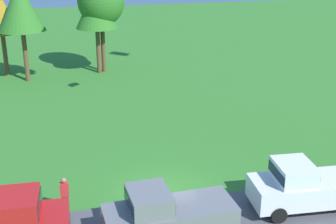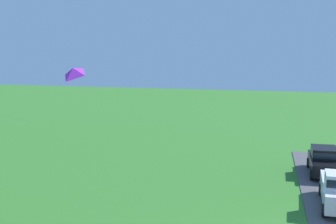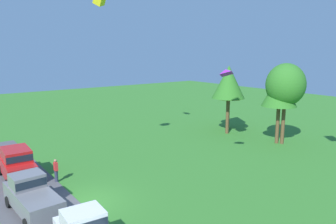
{
  "view_description": "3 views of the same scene",
  "coord_description": "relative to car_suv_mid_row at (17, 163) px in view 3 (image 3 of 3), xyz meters",
  "views": [
    {
      "loc": [
        -3.97,
        -17.92,
        11.0
      ],
      "look_at": [
        1.23,
        4.51,
        2.22
      ],
      "focal_mm": 50.0,
      "sensor_mm": 36.0,
      "label": 1
    },
    {
      "loc": [
        -20.24,
        1.89,
        9.48
      ],
      "look_at": [
        0.8,
        6.23,
        5.89
      ],
      "focal_mm": 50.0,
      "sensor_mm": 36.0,
      "label": 2
    },
    {
      "loc": [
        18.09,
        -7.47,
        9.24
      ],
      "look_at": [
        1.95,
        4.66,
        5.46
      ],
      "focal_mm": 35.0,
      "sensor_mm": 36.0,
      "label": 3
    }
  ],
  "objects": [
    {
      "name": "person_beside_suv",
      "position": [
        2.17,
        2.08,
        -0.42
      ],
      "size": [
        0.36,
        0.24,
        1.71
      ],
      "color": "#2D334C",
      "rests_on": "ground"
    },
    {
      "name": "pavement_strip",
      "position": [
        6.5,
        -0.08,
        -1.27
      ],
      "size": [
        36.0,
        4.4,
        0.06
      ],
      "primitive_type": "cube",
      "color": "#4C4C51",
      "rests_on": "ground"
    },
    {
      "name": "tree_left_of_center",
      "position": [
        -2.02,
        24.26,
        3.84
      ],
      "size": [
        3.22,
        3.22,
        6.8
      ],
      "color": "brown",
      "rests_on": "ground"
    },
    {
      "name": "kite_diamond_mid_center",
      "position": [
        7.37,
        13.58,
        6.38
      ],
      "size": [
        1.31,
        1.15,
        0.74
      ],
      "primitive_type": "pyramid",
      "rotation": [
        -0.38,
        0.0,
        1.29
      ],
      "color": "purple"
    },
    {
      "name": "tree_far_left",
      "position": [
        5.52,
        23.34,
        4.18
      ],
      "size": [
        3.42,
        3.42,
        7.23
      ],
      "color": "brown",
      "rests_on": "ground"
    },
    {
      "name": "car_suv_mid_row",
      "position": [
        0.0,
        0.0,
        0.0
      ],
      "size": [
        4.67,
        2.2,
        2.28
      ],
      "color": "red",
      "rests_on": "ground"
    },
    {
      "name": "car_pickup_near_entrance",
      "position": [
        5.82,
        -0.52,
        -0.19
      ],
      "size": [
        5.1,
        2.28,
        2.14
      ],
      "color": "slate",
      "rests_on": "ground"
    },
    {
      "name": "tree_center_back",
      "position": [
        -0.28,
        22.27,
        4.52
      ],
      "size": [
        3.63,
        3.63,
        7.67
      ],
      "color": "brown",
      "rests_on": "ground"
    },
    {
      "name": "tree_right_of_center",
      "position": [
        5.95,
        23.62,
        4.64
      ],
      "size": [
        3.82,
        3.82,
        8.07
      ],
      "color": "brown",
      "rests_on": "ground"
    },
    {
      "name": "ground_plane",
      "position": [
        6.5,
        2.66,
        -1.3
      ],
      "size": [
        120.0,
        120.0,
        0.0
      ],
      "primitive_type": "plane",
      "color": "#337528"
    }
  ]
}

